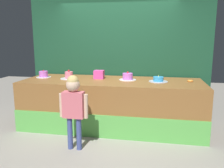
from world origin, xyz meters
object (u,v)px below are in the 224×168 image
at_px(donut, 190,81).
at_px(cake_far_right, 158,80).
at_px(pink_box, 99,75).
at_px(cake_far_left, 43,75).
at_px(cake_center_right, 128,77).
at_px(child_figure, 74,102).
at_px(cake_center_left, 69,76).

xyz_separation_m(donut, cake_far_right, (-0.59, -0.11, 0.02)).
bearing_deg(cake_far_right, donut, 10.28).
relative_size(donut, cake_far_right, 0.30).
relative_size(pink_box, cake_far_left, 0.65).
bearing_deg(cake_far_left, cake_center_right, 0.21).
height_order(child_figure, pink_box, child_figure).
distance_m(cake_far_left, cake_center_right, 1.78).
xyz_separation_m(child_figure, cake_center_left, (-0.49, 1.11, 0.23)).
distance_m(pink_box, cake_far_left, 1.19).
relative_size(child_figure, cake_center_right, 3.55).
relative_size(child_figure, cake_center_left, 3.45).
height_order(cake_far_left, cake_far_right, cake_far_left).
relative_size(cake_center_right, cake_far_right, 0.94).
bearing_deg(donut, cake_center_right, -178.91).
height_order(child_figure, cake_center_left, child_figure).
height_order(donut, cake_far_right, cake_far_right).
bearing_deg(cake_center_left, pink_box, 13.19).
distance_m(pink_box, cake_far_right, 1.19).
xyz_separation_m(child_figure, pink_box, (0.10, 1.25, 0.25)).
bearing_deg(cake_far_left, child_figure, -47.68).
bearing_deg(pink_box, cake_far_left, -177.04).
bearing_deg(pink_box, donut, -1.03).
relative_size(donut, cake_far_left, 0.36).
height_order(child_figure, cake_center_right, child_figure).
height_order(cake_center_right, cake_far_right, cake_center_right).
xyz_separation_m(child_figure, cake_far_right, (1.28, 1.11, 0.21)).
bearing_deg(child_figure, cake_far_right, 40.89).
bearing_deg(cake_center_right, cake_far_right, -8.14).
xyz_separation_m(pink_box, cake_far_left, (-1.18, -0.06, -0.02)).
relative_size(cake_far_left, cake_far_right, 0.85).
distance_m(donut, cake_far_left, 2.96).
relative_size(pink_box, cake_far_right, 0.55).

